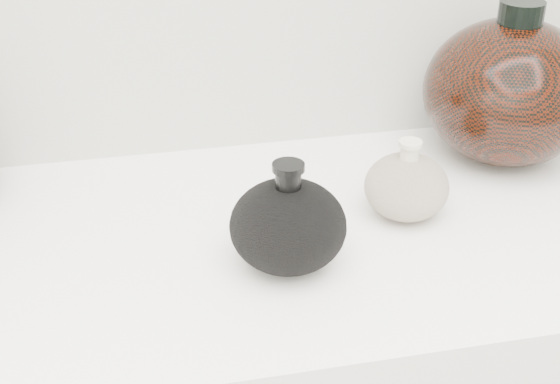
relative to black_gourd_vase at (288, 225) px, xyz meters
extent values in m
cube|color=white|center=(0.01, 0.07, -0.07)|extent=(1.20, 0.50, 0.03)
ellipsoid|color=black|center=(0.00, 0.00, 0.00)|extent=(0.15, 0.15, 0.10)
cylinder|color=black|center=(0.00, 0.00, 0.06)|extent=(0.03, 0.03, 0.03)
cylinder|color=black|center=(0.00, 0.00, 0.07)|extent=(0.04, 0.04, 0.01)
ellipsoid|color=beige|center=(0.17, 0.08, -0.01)|extent=(0.13, 0.13, 0.08)
cylinder|color=beige|center=(0.17, 0.08, 0.04)|extent=(0.03, 0.03, 0.03)
cylinder|color=beige|center=(0.17, 0.08, 0.05)|extent=(0.03, 0.03, 0.01)
ellipsoid|color=black|center=(0.36, 0.20, 0.05)|extent=(0.31, 0.31, 0.20)
cylinder|color=black|center=(0.36, 0.20, 0.16)|extent=(0.08, 0.08, 0.04)
camera|label=1|loc=(-0.17, -0.73, 0.47)|focal=50.00mm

